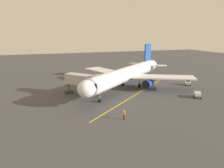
# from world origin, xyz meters

# --- Properties ---
(ground_plane) EXTENTS (220.00, 220.00, 0.00)m
(ground_plane) POSITION_xyz_m (0.00, 0.00, 0.00)
(ground_plane) COLOR #424244
(apron_lead_in_line) EXTENTS (30.37, 26.40, 0.01)m
(apron_lead_in_line) POSITION_xyz_m (-0.50, 7.03, 0.01)
(apron_lead_in_line) COLOR yellow
(apron_lead_in_line) RESTS_ON ground
(airplane) EXTENTS (33.61, 32.39, 11.50)m
(airplane) POSITION_xyz_m (-0.72, 0.85, 4.00)
(airplane) COLOR white
(airplane) RESTS_ON ground
(jet_bridge) EXTENTS (9.03, 9.90, 5.40)m
(jet_bridge) POSITION_xyz_m (11.32, 4.19, 3.76)
(jet_bridge) COLOR #B7B7BC
(jet_bridge) RESTS_ON ground
(ground_crew_marshaller) EXTENTS (0.47, 0.44, 1.71)m
(ground_crew_marshaller) POSITION_xyz_m (8.37, 20.72, 0.89)
(ground_crew_marshaller) COLOR #23232D
(ground_crew_marshaller) RESTS_ON ground
(ground_crew_wing_walker) EXTENTS (0.41, 0.27, 1.71)m
(ground_crew_wing_walker) POSITION_xyz_m (8.77, 5.10, 0.89)
(ground_crew_wing_walker) COLOR #23232D
(ground_crew_wing_walker) RESTS_ON ground
(tug_near_nose) EXTENTS (2.59, 2.74, 1.50)m
(tug_near_nose) POSITION_xyz_m (-19.23, 2.97, 0.70)
(tug_near_nose) COLOR white
(tug_near_nose) RESTS_ON ground
(baggage_cart_portside) EXTENTS (2.64, 2.93, 1.27)m
(baggage_cart_portside) POSITION_xyz_m (-13.14, 14.19, 0.66)
(baggage_cart_portside) COLOR #9E9EA3
(baggage_cart_portside) RESTS_ON ground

